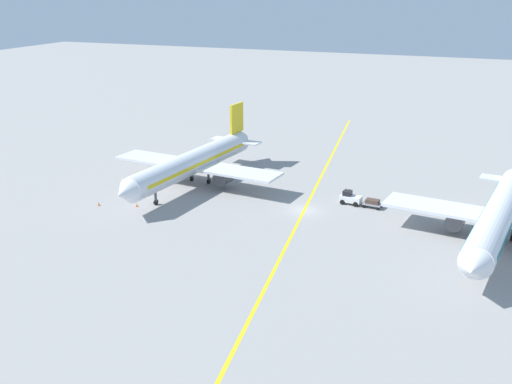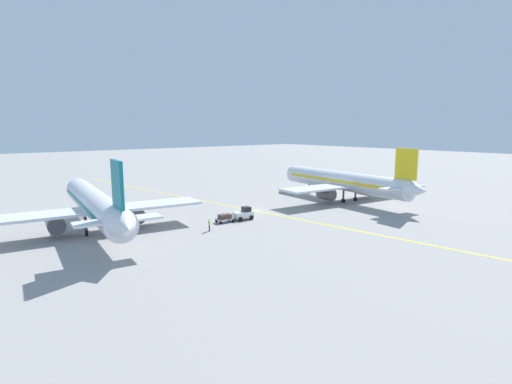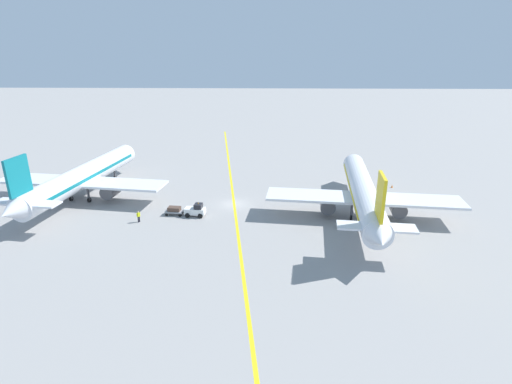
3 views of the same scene
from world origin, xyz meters
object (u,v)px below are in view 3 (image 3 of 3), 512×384
(airplane_adjacent_stand, at_px, (363,193))
(ground_crew_worker, at_px, (139,216))
(traffic_cone_mid_apron, at_px, (392,186))
(airplane_at_gate, at_px, (83,177))
(traffic_cone_near_nose, at_px, (364,189))
(baggage_tug_white, at_px, (196,210))
(baggage_cart_trailing, at_px, (174,210))

(airplane_adjacent_stand, distance_m, ground_crew_worker, 32.71)
(airplane_adjacent_stand, relative_size, traffic_cone_mid_apron, 64.62)
(airplane_at_gate, distance_m, traffic_cone_near_nose, 47.90)
(airplane_adjacent_stand, height_order, baggage_tug_white, airplane_adjacent_stand)
(baggage_tug_white, height_order, baggage_cart_trailing, baggage_tug_white)
(airplane_adjacent_stand, relative_size, baggage_cart_trailing, 12.97)
(airplane_at_gate, xyz_separation_m, traffic_cone_near_nose, (47.47, 5.41, -3.43))
(airplane_at_gate, bearing_deg, baggage_cart_trailing, -21.72)
(ground_crew_worker, height_order, traffic_cone_near_nose, ground_crew_worker)
(airplane_at_gate, distance_m, baggage_tug_white, 21.03)
(baggage_tug_white, height_order, traffic_cone_mid_apron, baggage_tug_white)
(baggage_tug_white, bearing_deg, baggage_cart_trailing, 173.62)
(traffic_cone_near_nose, bearing_deg, traffic_cone_mid_apron, 16.67)
(baggage_cart_trailing, bearing_deg, ground_crew_worker, -147.92)
(traffic_cone_near_nose, xyz_separation_m, traffic_cone_mid_apron, (5.29, 1.59, 0.00))
(baggage_cart_trailing, bearing_deg, airplane_at_gate, 158.28)
(traffic_cone_mid_apron, bearing_deg, ground_crew_worker, -158.19)
(airplane_at_gate, height_order, ground_crew_worker, airplane_at_gate)
(baggage_cart_trailing, xyz_separation_m, traffic_cone_near_nose, (31.08, 11.94, -0.49))
(airplane_adjacent_stand, height_order, baggage_cart_trailing, airplane_adjacent_stand)
(baggage_tug_white, distance_m, baggage_cart_trailing, 3.30)
(airplane_at_gate, relative_size, traffic_cone_near_nose, 64.57)
(baggage_tug_white, distance_m, ground_crew_worker, 8.19)
(baggage_tug_white, bearing_deg, ground_crew_worker, -162.43)
(ground_crew_worker, height_order, traffic_cone_mid_apron, ground_crew_worker)
(airplane_at_gate, bearing_deg, airplane_adjacent_stand, -8.11)
(ground_crew_worker, bearing_deg, airplane_adjacent_stand, 5.39)
(airplane_at_gate, distance_m, traffic_cone_mid_apron, 53.34)
(airplane_adjacent_stand, height_order, ground_crew_worker, airplane_adjacent_stand)
(airplane_adjacent_stand, bearing_deg, airplane_at_gate, 171.89)
(baggage_tug_white, relative_size, traffic_cone_mid_apron, 5.72)
(traffic_cone_mid_apron, bearing_deg, baggage_tug_white, -157.23)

